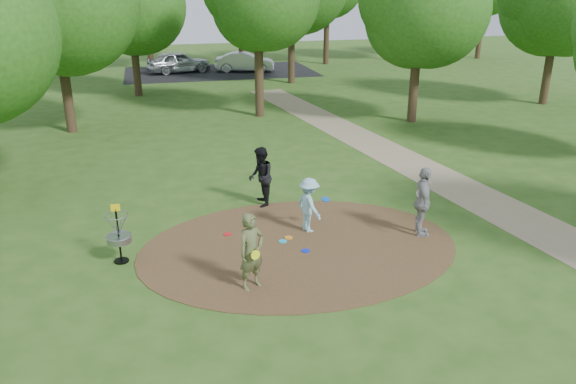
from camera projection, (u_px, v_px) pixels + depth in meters
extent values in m
plane|color=#2D5119|center=(299.00, 247.00, 14.71)|extent=(100.00, 100.00, 0.00)
cylinder|color=#47301C|center=(299.00, 247.00, 14.70)|extent=(8.40, 8.40, 0.02)
cube|color=#8C7A5B|center=(478.00, 198.00, 18.01)|extent=(7.55, 39.89, 0.01)
cube|color=black|center=(220.00, 72.00, 42.34)|extent=(14.00, 8.00, 0.01)
imported|color=#576037|center=(251.00, 252.00, 12.47)|extent=(0.79, 0.69, 1.81)
cylinder|color=#ECF71B|center=(255.00, 255.00, 12.21)|extent=(0.22, 0.11, 0.22)
imported|color=#93CBDB|center=(309.00, 205.00, 15.38)|extent=(0.83, 1.12, 1.55)
cylinder|color=blue|center=(325.00, 199.00, 15.43)|extent=(0.25, 0.25, 0.08)
imported|color=black|center=(261.00, 177.00, 17.10)|extent=(0.79, 0.96, 1.85)
cylinder|color=#0D91DF|center=(268.00, 180.00, 17.18)|extent=(0.23, 0.09, 0.22)
imported|color=#9A999C|center=(423.00, 202.00, 15.06)|extent=(0.79, 1.23, 1.94)
cylinder|color=white|center=(420.00, 193.00, 14.91)|extent=(0.23, 0.10, 0.22)
cylinder|color=#1BB5D8|center=(283.00, 241.00, 14.96)|extent=(0.22, 0.22, 0.02)
cylinder|color=#0C24DB|center=(306.00, 251.00, 14.44)|extent=(0.22, 0.22, 0.02)
cylinder|color=red|center=(228.00, 234.00, 15.38)|extent=(0.22, 0.22, 0.02)
imported|color=#B9BEC2|center=(179.00, 62.00, 41.65)|extent=(4.94, 2.91, 1.58)
imported|color=#B7B9BF|center=(245.00, 62.00, 42.09)|extent=(4.61, 2.54, 1.44)
cylinder|color=orange|center=(289.00, 238.00, 15.17)|extent=(0.22, 0.22, 0.02)
cylinder|color=black|center=(119.00, 237.00, 13.71)|extent=(0.05, 0.05, 1.35)
cylinder|color=black|center=(122.00, 261.00, 13.94)|extent=(0.36, 0.36, 0.04)
cylinder|color=gray|center=(119.00, 239.00, 13.73)|extent=(0.60, 0.60, 0.16)
torus|color=gray|center=(119.00, 236.00, 13.70)|extent=(0.63, 0.63, 0.03)
torus|color=gray|center=(116.00, 215.00, 13.50)|extent=(0.58, 0.58, 0.02)
cube|color=yellow|center=(115.00, 208.00, 13.43)|extent=(0.22, 0.02, 0.18)
cylinder|color=#332316|center=(67.00, 90.00, 25.11)|extent=(0.44, 0.44, 3.80)
sphere|color=#255316|center=(55.00, 5.00, 23.81)|extent=(6.34, 6.34, 6.34)
cylinder|color=#332316|center=(259.00, 75.00, 28.01)|extent=(0.44, 0.44, 4.18)
sphere|color=#255316|center=(258.00, 1.00, 26.77)|extent=(5.04, 5.04, 5.04)
cylinder|color=#332316|center=(414.00, 85.00, 27.00)|extent=(0.44, 0.44, 3.61)
sphere|color=#255316|center=(420.00, 13.00, 25.83)|extent=(5.34, 5.34, 5.34)
cylinder|color=#332316|center=(136.00, 67.00, 33.11)|extent=(0.44, 0.44, 3.42)
sphere|color=#255316|center=(131.00, 10.00, 31.97)|extent=(5.45, 5.45, 5.45)
cylinder|color=#332316|center=(291.00, 50.00, 37.04)|extent=(0.44, 0.44, 4.37)
cylinder|color=#332316|center=(548.00, 70.00, 30.84)|extent=(0.44, 0.44, 3.80)
sphere|color=#255316|center=(559.00, 1.00, 29.56)|extent=(6.13, 6.13, 6.13)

